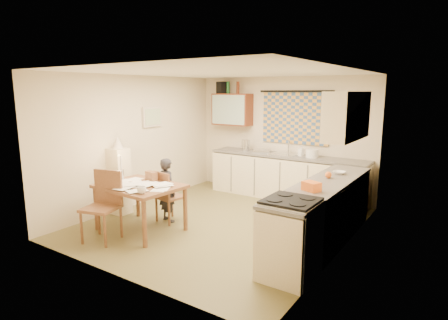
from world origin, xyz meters
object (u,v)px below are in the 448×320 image
Objects in this scene: shelf_stand at (119,181)px; chair_far at (170,206)px; counter_back at (286,177)px; person at (167,190)px; dining_table at (141,207)px; counter_right at (322,215)px; stove at (290,238)px.

chair_far is at bearing 9.38° from shelf_stand.
person reaches higher than counter_back.
counter_back reaches higher than dining_table.
counter_right is 3.33× the size of chair_far.
dining_table is at bearing 178.15° from stove.
counter_right reaches higher than dining_table.
dining_table is 1.49× the size of chair_far.
dining_table is 0.58m from chair_far.
chair_far is 1.11m from shelf_stand.
counter_back is at bearing -104.50° from chair_far.
stove is 2.61m from dining_table.
person is at bearing -169.55° from counter_right.
chair_far is at bearing 82.17° from dining_table.
chair_far is at bearing 165.46° from stove.
shelf_stand is (-0.93, 0.39, 0.22)m from dining_table.
person is at bearing 86.36° from dining_table.
person is at bearing 11.71° from chair_far.
counter_back is 2.49× the size of dining_table.
chair_far is at bearing -158.83° from person.
counter_back is 2.41m from counter_right.
counter_right is 2.45× the size of shelf_stand.
stove is 2.62m from person.
dining_table is 1.20× the size of person.
counter_right is 2.80m from dining_table.
chair_far is (-1.05, -2.39, -0.18)m from counter_back.
counter_right is (1.44, -1.93, -0.00)m from counter_back.
stove is at bearing -175.54° from person.
counter_back reaches higher than chair_far.
shelf_stand reaches higher than counter_back.
counter_back is 3.32m from shelf_stand.
dining_table is (-2.61, 0.08, -0.10)m from stove.
person reaches higher than counter_right.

